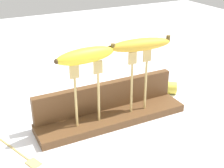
{
  "coord_description": "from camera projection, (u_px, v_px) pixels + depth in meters",
  "views": [
    {
      "loc": [
        -0.37,
        -0.72,
        0.5
      ],
      "look_at": [
        0.0,
        0.0,
        0.12
      ],
      "focal_mm": 50.1,
      "sensor_mm": 36.0,
      "label": 1
    }
  ],
  "objects": [
    {
      "name": "ground_plane",
      "position": [
        112.0,
        121.0,
        0.95
      ],
      "size": [
        3.0,
        3.0,
        0.0
      ],
      "primitive_type": "plane",
      "color": "silver"
    },
    {
      "name": "wooden_board",
      "position": [
        112.0,
        117.0,
        0.94
      ],
      "size": [
        0.46,
        0.11,
        0.02
      ],
      "primitive_type": "cube",
      "color": "brown",
      "rests_on": "ground"
    },
    {
      "name": "board_backstop",
      "position": [
        106.0,
        96.0,
        0.95
      ],
      "size": [
        0.45,
        0.02,
        0.09
      ],
      "primitive_type": "cube",
      "color": "brown",
      "rests_on": "wooden_board"
    },
    {
      "name": "fork_stand_left",
      "position": [
        87.0,
        88.0,
        0.85
      ],
      "size": [
        0.09,
        0.01,
        0.18
      ],
      "color": "tan",
      "rests_on": "wooden_board"
    },
    {
      "name": "fork_stand_right",
      "position": [
        139.0,
        76.0,
        0.91
      ],
      "size": [
        0.07,
        0.01,
        0.19
      ],
      "color": "tan",
      "rests_on": "wooden_board"
    },
    {
      "name": "banana_raised_left",
      "position": [
        86.0,
        56.0,
        0.81
      ],
      "size": [
        0.17,
        0.06,
        0.04
      ],
      "color": "yellow",
      "rests_on": "fork_stand_left"
    },
    {
      "name": "banana_raised_right",
      "position": [
        140.0,
        45.0,
        0.87
      ],
      "size": [
        0.19,
        0.06,
        0.04
      ],
      "color": "gold",
      "rests_on": "fork_stand_right"
    },
    {
      "name": "fork_fallen_near",
      "position": [
        22.0,
        154.0,
        0.8
      ],
      "size": [
        0.08,
        0.18,
        0.01
      ],
      "color": "tan",
      "rests_on": "ground"
    },
    {
      "name": "banana_chunk_near",
      "position": [
        170.0,
        88.0,
        1.11
      ],
      "size": [
        0.06,
        0.06,
        0.04
      ],
      "color": "#DBD147",
      "rests_on": "ground"
    }
  ]
}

